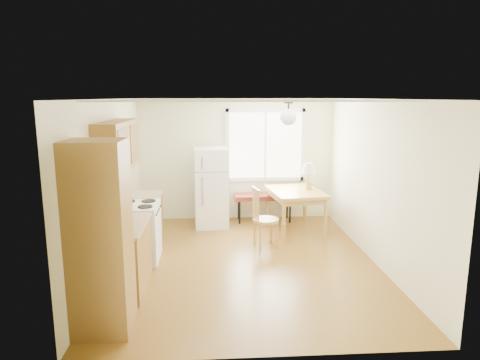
{
  "coord_description": "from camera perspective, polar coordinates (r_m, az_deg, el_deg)",
  "views": [
    {
      "loc": [
        -0.49,
        -6.29,
        2.53
      ],
      "look_at": [
        -0.03,
        0.79,
        1.15
      ],
      "focal_mm": 32.0,
      "sensor_mm": 36.0,
      "label": 1
    }
  ],
  "objects": [
    {
      "name": "coffee_maker",
      "position": [
        5.78,
        -15.9,
        -4.44
      ],
      "size": [
        0.19,
        0.25,
        0.37
      ],
      "rotation": [
        0.0,
        0.0,
        0.03
      ],
      "color": "black",
      "rests_on": "kitchen_run"
    },
    {
      "name": "room_shell",
      "position": [
        6.44,
        0.75,
        -0.46
      ],
      "size": [
        4.6,
        5.6,
        2.62
      ],
      "color": "#5C3A12",
      "rests_on": "ground"
    },
    {
      "name": "bench",
      "position": [
        8.81,
        3.23,
        -2.3
      ],
      "size": [
        1.25,
        0.52,
        0.57
      ],
      "rotation": [
        0.0,
        0.0,
        0.05
      ],
      "color": "#5C1D15",
      "rests_on": "ground"
    },
    {
      "name": "table_lamp",
      "position": [
        8.3,
        9.16,
        1.29
      ],
      "size": [
        0.29,
        0.29,
        0.51
      ],
      "rotation": [
        0.0,
        0.0,
        0.37
      ],
      "color": "#B9943B",
      "rests_on": "dining_table"
    },
    {
      "name": "chair",
      "position": [
        7.3,
        2.75,
        -4.47
      ],
      "size": [
        0.47,
        0.46,
        1.01
      ],
      "rotation": [
        0.0,
        0.0,
        0.2
      ],
      "color": "#A88140",
      "rests_on": "ground"
    },
    {
      "name": "kettle",
      "position": [
        6.11,
        -15.89,
        -4.07
      ],
      "size": [
        0.11,
        0.11,
        0.21
      ],
      "color": "red",
      "rests_on": "kitchen_run"
    },
    {
      "name": "pendant_light",
      "position": [
        6.8,
        6.46,
        8.47
      ],
      "size": [
        0.26,
        0.26,
        0.4
      ],
      "color": "black",
      "rests_on": "room_shell"
    },
    {
      "name": "dining_table",
      "position": [
        8.26,
        7.42,
        -2.07
      ],
      "size": [
        1.09,
        1.35,
        0.78
      ],
      "rotation": [
        0.0,
        0.0,
        0.13
      ],
      "color": "#A88140",
      "rests_on": "ground"
    },
    {
      "name": "kitchen_run",
      "position": [
        6.03,
        -15.34,
        -5.67
      ],
      "size": [
        0.65,
        3.4,
        2.2
      ],
      "color": "brown",
      "rests_on": "ground"
    },
    {
      "name": "window_unit",
      "position": [
        8.88,
        3.4,
        4.67
      ],
      "size": [
        1.64,
        0.05,
        1.51
      ],
      "color": "white",
      "rests_on": "room_shell"
    },
    {
      "name": "refrigerator",
      "position": [
        8.41,
        -3.88,
        -1.02
      ],
      "size": [
        0.69,
        0.69,
        1.56
      ],
      "rotation": [
        0.0,
        0.0,
        0.07
      ],
      "color": "white",
      "rests_on": "ground"
    }
  ]
}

